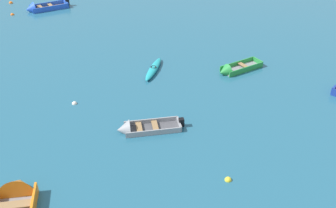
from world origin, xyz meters
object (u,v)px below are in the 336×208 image
Objects in this scene: rowboat_blue_far_left at (39,8)px; mooring_buoy_trailing at (11,3)px; mooring_buoy_between_boats_right at (228,180)px; rowboat_grey_back_row_center at (136,129)px; mooring_buoy_far_field at (12,15)px; rowboat_green_distant_center at (232,70)px; mooring_buoy_central at (75,104)px; kayak_turquoise_near_camera at (153,69)px; rowboat_orange_foreground_center at (15,203)px.

mooring_buoy_trailing is (-3.77, 1.78, -0.22)m from rowboat_blue_far_left.
mooring_buoy_between_boats_right is at bearing -47.25° from mooring_buoy_trailing.
rowboat_grey_back_row_center reaches higher than mooring_buoy_far_field.
rowboat_green_distant_center reaches higher than mooring_buoy_central.
kayak_turquoise_near_camera is (12.71, -11.17, -0.06)m from rowboat_blue_far_left.
mooring_buoy_central is (-9.41, -5.17, -0.17)m from rowboat_green_distant_center.
rowboat_orange_foreground_center is (-4.00, -5.91, 0.10)m from rowboat_grey_back_row_center.
rowboat_green_distant_center reaches higher than kayak_turquoise_near_camera.
mooring_buoy_central is at bearing -61.45° from rowboat_blue_far_left.
rowboat_blue_far_left is at bearing 129.52° from mooring_buoy_between_boats_right.
mooring_buoy_far_field is at bearing -143.58° from rowboat_blue_far_left.
rowboat_green_distant_center is (18.06, -10.74, -0.05)m from rowboat_blue_far_left.
rowboat_blue_far_left is 1.08× the size of rowboat_grey_back_row_center.
mooring_buoy_between_boats_right is at bearing -92.19° from rowboat_green_distant_center.
rowboat_green_distant_center is 10.79× the size of mooring_buoy_central.
rowboat_grey_back_row_center is 1.05× the size of kayak_turquoise_near_camera.
rowboat_orange_foreground_center reaches higher than rowboat_green_distant_center.
rowboat_orange_foreground_center is 8.16m from mooring_buoy_central.
rowboat_orange_foreground_center is 12.53× the size of mooring_buoy_trailing.
rowboat_green_distant_center is at bearing -30.74° from rowboat_blue_far_left.
rowboat_blue_far_left is 25.63m from rowboat_orange_foreground_center.
rowboat_green_distant_center is 9.84× the size of mooring_buoy_far_field.
rowboat_grey_back_row_center is 6.99m from kayak_turquoise_near_camera.
rowboat_grey_back_row_center is 0.76× the size of rowboat_orange_foreground_center.
mooring_buoy_between_boats_right is (8.84, 2.67, -0.25)m from rowboat_orange_foreground_center.
rowboat_orange_foreground_center is at bearing -124.74° from rowboat_green_distant_center.
mooring_buoy_far_field is (-10.87, 22.56, -0.25)m from rowboat_orange_foreground_center.
mooring_buoy_between_boats_right is 10.54m from mooring_buoy_central.
rowboat_green_distant_center is (5.35, 0.43, 0.01)m from kayak_turquoise_near_camera.
mooring_buoy_trailing is 3.71m from mooring_buoy_far_field.
rowboat_blue_far_left is 11.77× the size of mooring_buoy_far_field.
rowboat_grey_back_row_center reaches higher than mooring_buoy_between_boats_right.
mooring_buoy_far_field is at bearing -62.35° from mooring_buoy_trailing.
mooring_buoy_between_boats_right is (-0.41, -10.66, -0.17)m from rowboat_green_distant_center.
rowboat_orange_foreground_center reaches higher than mooring_buoy_far_field.
kayak_turquoise_near_camera is 11.37× the size of mooring_buoy_central.
mooring_buoy_central is at bearing 91.15° from rowboat_orange_foreground_center.
kayak_turquoise_near_camera is 11.36m from mooring_buoy_between_boats_right.
rowboat_grey_back_row_center is 11.95× the size of mooring_buoy_central.
rowboat_green_distant_center is at bearing 28.79° from mooring_buoy_central.
rowboat_grey_back_row_center is at bearing -54.78° from rowboat_blue_far_left.
mooring_buoy_trailing is 1.14× the size of mooring_buoy_far_field.
rowboat_blue_far_left is at bearing 125.22° from rowboat_grey_back_row_center.
rowboat_blue_far_left is at bearing 138.69° from kayak_turquoise_near_camera.
mooring_buoy_between_boats_right is at bearing 16.81° from rowboat_orange_foreground_center.
mooring_buoy_far_field is at bearing 126.62° from mooring_buoy_central.
rowboat_orange_foreground_center is 28.75m from mooring_buoy_trailing.
kayak_turquoise_near_camera is at bearing 90.90° from rowboat_grey_back_row_center.
kayak_turquoise_near_camera is at bearing 115.79° from mooring_buoy_between_boats_right.
rowboat_blue_far_left is 2.55m from mooring_buoy_far_field.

